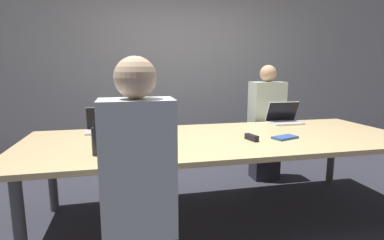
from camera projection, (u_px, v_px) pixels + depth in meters
The scene contains 11 objects.
ground_plane at pixel (219, 216), 2.81m from camera, with size 24.00×24.00×0.00m, color #2D2D38.
curtain_wall at pixel (179, 67), 4.54m from camera, with size 12.00×0.06×2.80m.
conference_table at pixel (221, 143), 2.69m from camera, with size 3.43×1.30×0.76m.
laptop_far_right at pixel (284, 117), 3.36m from camera, with size 0.36×0.25×0.24m.
person_far_right at pixel (266, 125), 3.69m from camera, with size 0.40×0.24×1.41m.
laptop_far_left at pixel (103, 125), 2.91m from camera, with size 0.32×0.23×0.23m.
laptop_near_left at pixel (135, 148), 2.04m from camera, with size 0.34×0.24×0.24m.
person_near_left at pixel (139, 191), 1.66m from camera, with size 0.40×0.24×1.43m.
bottle_near_left at pixel (97, 141), 2.11m from camera, with size 0.07×0.07×0.24m.
stapler at pixel (252, 137), 2.56m from camera, with size 0.07×0.16×0.05m.
notebook at pixel (285, 137), 2.63m from camera, with size 0.25×0.19×0.02m.
Camera 1 is at (-0.83, -2.49, 1.37)m, focal length 28.00 mm.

